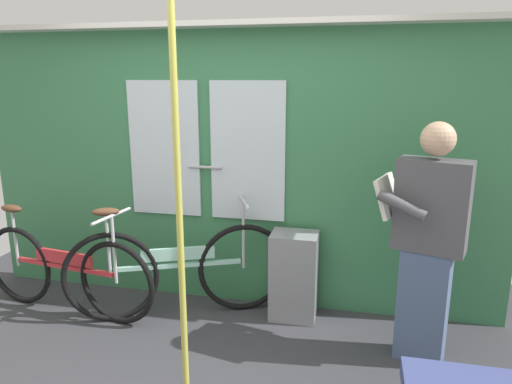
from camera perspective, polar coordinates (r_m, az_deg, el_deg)
name	(u,v)px	position (r m, az deg, el deg)	size (l,w,h in m)	color
train_door_wall	(230,163)	(3.80, -3.18, 3.48)	(4.33, 0.28, 2.26)	#387A4C
bicycle_near_door	(64,271)	(4.09, -22.24, -8.82)	(1.64, 0.44, 0.88)	black
bicycle_leaning_behind	(178,270)	(3.78, -9.48, -9.29)	(1.64, 0.77, 0.94)	black
passenger_reading_newspaper	(427,240)	(3.21, 20.04, -5.53)	(0.61, 0.54, 1.60)	slate
trash_bin_by_wall	(294,276)	(3.74, 4.61, -10.10)	(0.36, 0.28, 0.70)	gray
handrail_pole	(180,225)	(2.50, -9.24, -3.93)	(0.04, 0.04, 2.22)	#C6C14C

